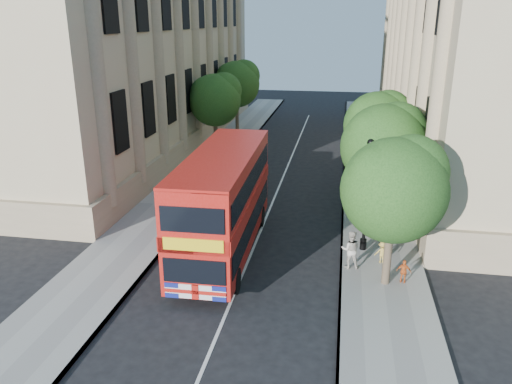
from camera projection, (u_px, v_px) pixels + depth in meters
The scene contains 17 objects.
ground at pixel (227, 312), 18.12m from camera, with size 120.00×120.00×0.00m, color black.
pavement_right at pixel (375, 219), 26.46m from camera, with size 3.50×80.00×0.12m, color gray.
pavement_left at pixel (168, 206), 28.35m from camera, with size 3.50×80.00×0.12m, color gray.
building_right at pixel (492, 35), 35.24m from camera, with size 12.00×38.00×18.00m, color tan.
building_left at pixel (125, 34), 39.77m from camera, with size 12.00×38.00×18.00m, color tan.
tree_right_near at pixel (395, 185), 18.59m from camera, with size 4.00×4.00×6.08m.
tree_right_mid at pixel (385, 142), 24.11m from camera, with size 4.20×4.20×6.37m.
tree_right_far at pixel (378, 121), 29.74m from camera, with size 4.00×4.00×6.15m.
tree_left_far at pixel (215, 97), 38.15m from camera, with size 4.00×4.00×6.30m.
tree_left_back at pixel (237, 82), 45.50m from camera, with size 4.20×4.20×6.65m.
lamp_post at pixel (366, 200), 22.06m from camera, with size 0.32×0.32×5.16m.
double_decker_bus at pixel (224, 200), 22.01m from camera, with size 2.85×9.96×4.57m.
box_van at pixel (234, 175), 29.54m from camera, with size 2.02×4.83×2.75m.
police_constable at pixel (215, 273), 18.83m from camera, with size 0.75×0.49×2.05m, color black.
woman_pedestrian at pixel (351, 249), 20.92m from camera, with size 0.80×0.62×1.65m, color beige.
child_a at pixel (404, 271), 19.78m from camera, with size 0.58×0.24×0.99m, color orange.
child_b at pixel (382, 252), 21.44m from camera, with size 0.62×0.36×0.96m, color gold.
Camera 1 is at (3.78, -15.26, 10.08)m, focal length 35.00 mm.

